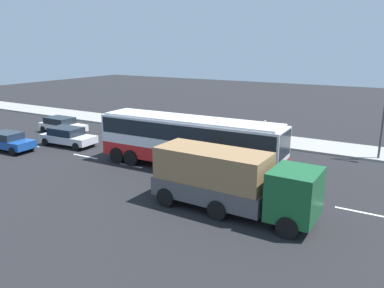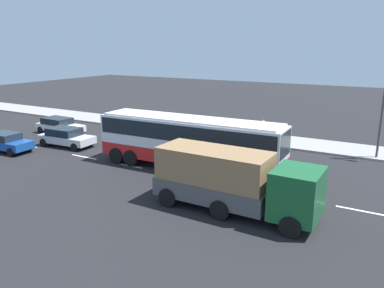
% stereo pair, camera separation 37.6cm
% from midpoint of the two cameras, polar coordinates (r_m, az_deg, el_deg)
% --- Properties ---
extents(ground_plane, '(120.00, 120.00, 0.00)m').
position_cam_midpoint_polar(ground_plane, '(26.01, -1.38, -2.88)').
color(ground_plane, black).
extents(sidewalk_curb, '(80.00, 4.00, 0.15)m').
position_cam_midpoint_polar(sidewalk_curb, '(33.84, 6.87, 1.31)').
color(sidewalk_curb, gray).
rests_on(sidewalk_curb, ground_plane).
extents(lane_centreline, '(36.91, 0.16, 0.01)m').
position_cam_midpoint_polar(lane_centreline, '(24.65, -5.64, -3.94)').
color(lane_centreline, white).
rests_on(lane_centreline, ground_plane).
extents(coach_bus, '(12.51, 2.96, 3.43)m').
position_cam_midpoint_polar(coach_bus, '(24.07, -0.03, 0.95)').
color(coach_bus, red).
rests_on(coach_bus, ground_plane).
extents(cargo_truck, '(8.07, 2.71, 2.98)m').
position_cam_midpoint_polar(cargo_truck, '(18.17, 6.47, -5.43)').
color(cargo_truck, '#19592D').
rests_on(cargo_truck, ground_plane).
extents(car_silver_hatch, '(4.69, 2.21, 1.49)m').
position_cam_midpoint_polar(car_silver_hatch, '(31.85, -18.06, 1.15)').
color(car_silver_hatch, silver).
rests_on(car_silver_hatch, ground_plane).
extents(car_white_minivan, '(4.76, 2.11, 1.45)m').
position_cam_midpoint_polar(car_white_minivan, '(36.70, -18.89, 2.78)').
color(car_white_minivan, white).
rests_on(car_white_minivan, ground_plane).
extents(car_blue_saloon, '(4.13, 2.04, 1.43)m').
position_cam_midpoint_polar(car_blue_saloon, '(32.01, -25.83, 0.41)').
color(car_blue_saloon, '#194799').
rests_on(car_blue_saloon, ground_plane).
extents(pedestrian_near_curb, '(0.32, 0.32, 1.57)m').
position_cam_midpoint_polar(pedestrian_near_curb, '(32.75, 11.33, 2.42)').
color(pedestrian_near_curb, black).
rests_on(pedestrian_near_curb, sidewalk_curb).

